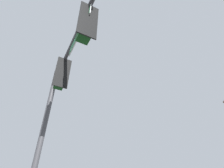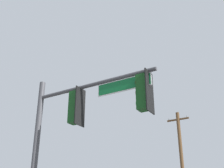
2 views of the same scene
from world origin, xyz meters
TOP-DOWN VIEW (x-y plane):
  - signal_pole_near at (-6.15, -7.33)m, footprint 4.52×1.27m

SIDE VIEW (x-z plane):
  - signal_pole_near at x=-6.15m, z-range 1.37..8.20m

